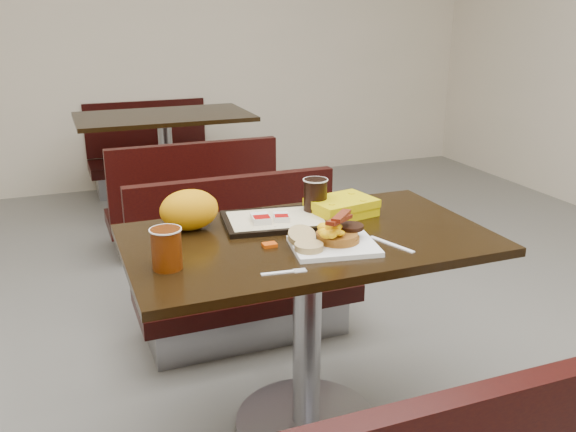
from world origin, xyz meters
name	(u,v)px	position (x,y,z in m)	size (l,w,h in m)	color
floor	(306,425)	(0.00, 0.00, 0.00)	(6.00, 7.00, 0.01)	slate
wall_back	(137,16)	(0.00, 3.50, 1.40)	(6.00, 0.01, 2.80)	beige
table_near	(307,336)	(0.00, 0.00, 0.38)	(1.20, 0.70, 0.75)	black
bench_near_n	(247,266)	(0.00, 0.70, 0.36)	(1.00, 0.46, 0.72)	black
table_far	(167,166)	(0.00, 2.60, 0.38)	(1.20, 0.70, 0.75)	black
bench_far_s	(188,194)	(0.00, 1.90, 0.36)	(1.00, 0.46, 0.72)	black
bench_far_n	(151,149)	(0.00, 3.30, 0.36)	(1.00, 0.46, 0.72)	black
platter	(334,246)	(0.03, -0.13, 0.76)	(0.26, 0.21, 0.02)	white
pancake_stack	(338,236)	(0.05, -0.11, 0.78)	(0.14, 0.14, 0.03)	brown
sausage_patty	(351,227)	(0.11, -0.10, 0.80)	(0.08, 0.08, 0.01)	black
scrambled_eggs	(333,229)	(0.03, -0.14, 0.82)	(0.09, 0.08, 0.05)	yellow
bacon_strips	(339,219)	(0.05, -0.14, 0.85)	(0.16, 0.07, 0.01)	#4F1105
muffin_bottom	(309,247)	(-0.06, -0.15, 0.78)	(0.09, 0.09, 0.02)	tan
muffin_top	(302,236)	(-0.06, -0.08, 0.79)	(0.09, 0.09, 0.02)	tan
coffee_cup_near	(167,249)	(-0.49, -0.10, 0.81)	(0.09, 0.09, 0.12)	#7E2D04
fork	(277,273)	(-0.20, -0.25, 0.75)	(0.13, 0.02, 0.00)	white
knife	(392,244)	(0.22, -0.17, 0.75)	(0.18, 0.01, 0.00)	white
condiment_syrup	(270,245)	(-0.15, -0.04, 0.76)	(0.04, 0.03, 0.01)	#B63C07
condiment_ketchup	(269,231)	(-0.11, 0.08, 0.75)	(0.04, 0.03, 0.01)	#8C0504
tray	(276,220)	(-0.06, 0.16, 0.76)	(0.36, 0.26, 0.02)	black
hashbrown_sleeve_left	(261,218)	(-0.12, 0.15, 0.78)	(0.06, 0.08, 0.02)	silver
hashbrown_sleeve_right	(281,217)	(-0.04, 0.14, 0.78)	(0.05, 0.07, 0.02)	silver
coffee_cup_far	(315,195)	(0.11, 0.20, 0.83)	(0.08, 0.08, 0.12)	black
clamshell	(342,207)	(0.20, 0.16, 0.78)	(0.23, 0.17, 0.06)	#CFB703
paper_bag	(189,210)	(-0.35, 0.21, 0.82)	(0.20, 0.15, 0.14)	#EA9C07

